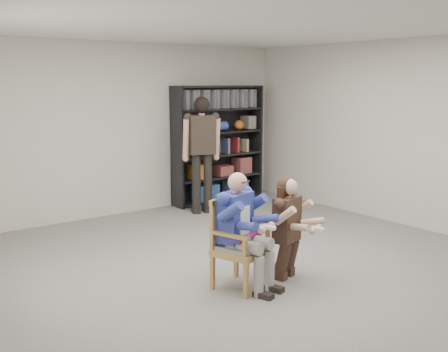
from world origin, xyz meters
TOP-DOWN VIEW (x-y plane):
  - room_shell at (0.00, 0.00)m, footprint 6.00×7.00m
  - floor at (0.00, 0.00)m, footprint 6.00×7.00m
  - armchair at (-0.58, -0.20)m, footprint 0.69×0.68m
  - seated_man at (-0.58, -0.20)m, footprint 0.74×0.88m
  - kneeling_woman at (0.00, -0.32)m, footprint 0.69×0.88m
  - bookshelf at (1.70, 3.28)m, footprint 1.80×0.38m
  - standing_man at (0.94, 2.71)m, footprint 0.67×0.50m

SIDE VIEW (x-z plane):
  - floor at x=0.00m, z-range -0.01..0.01m
  - armchair at x=-0.58m, z-range 0.00..0.96m
  - kneeling_woman at x=0.00m, z-range 0.00..1.14m
  - seated_man at x=-0.58m, z-range 0.00..1.25m
  - standing_man at x=0.94m, z-range 0.00..1.92m
  - bookshelf at x=1.70m, z-range 0.00..2.10m
  - room_shell at x=0.00m, z-range 0.00..2.80m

